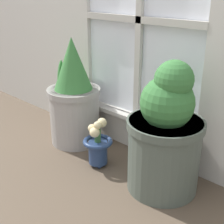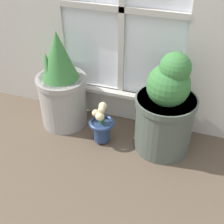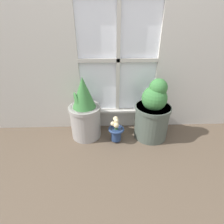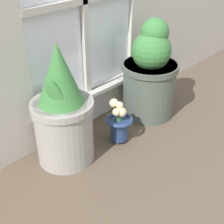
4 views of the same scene
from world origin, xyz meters
name	(u,v)px [view 4 (image 4 of 4)]	position (x,y,z in m)	size (l,w,h in m)	color
ground_plane	(147,152)	(0.00, 0.00, 0.00)	(10.00, 10.00, 0.00)	brown
potted_plant_left	(63,112)	(-0.35, 0.30, 0.29)	(0.33, 0.33, 0.66)	#9E9993
potted_plant_right	(150,75)	(0.35, 0.27, 0.28)	(0.36, 0.36, 0.65)	#4C564C
flower_vase	(119,123)	(-0.03, 0.19, 0.13)	(0.16, 0.16, 0.27)	navy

